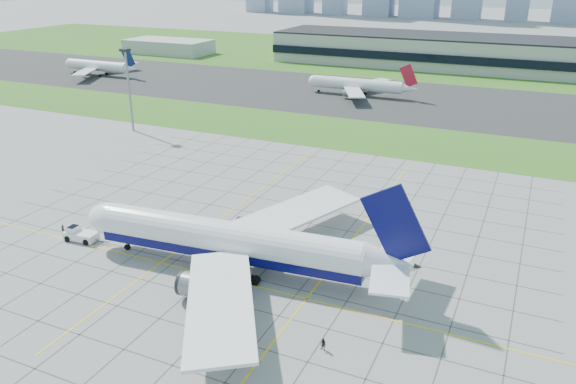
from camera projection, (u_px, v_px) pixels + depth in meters
name	position (u px, v px, depth m)	size (l,w,h in m)	color
ground	(215.00, 269.00, 97.25)	(1400.00, 1400.00, 0.00)	gray
grass_median	(368.00, 136.00, 173.17)	(700.00, 35.00, 0.04)	#34661D
asphalt_taxiway	(409.00, 100.00, 219.56)	(700.00, 75.00, 0.04)	#383838
grass_far	(455.00, 60.00, 312.36)	(700.00, 145.00, 0.04)	#34661D
apron_markings	(248.00, 243.00, 106.44)	(120.00, 130.00, 0.03)	#474744
terminal	(532.00, 56.00, 272.84)	(260.00, 43.00, 15.80)	#B7B7B2
service_block	(169.00, 47.00, 334.36)	(50.00, 25.00, 8.00)	#B7B7B2
light_mast	(128.00, 80.00, 172.90)	(2.50, 2.50, 25.60)	gray
airliner	(232.00, 242.00, 95.41)	(61.91, 62.51, 19.48)	white
pushback_tug	(80.00, 234.00, 107.34)	(9.47, 3.75, 2.61)	white
crew_near	(63.00, 229.00, 110.16)	(0.66, 0.43, 1.81)	black
crew_far	(323.00, 345.00, 76.51)	(0.90, 0.70, 1.86)	black
distant_jet_0	(99.00, 66.00, 267.04)	(39.59, 42.66, 14.08)	white
distant_jet_1	(358.00, 85.00, 225.36)	(42.78, 42.66, 14.08)	white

